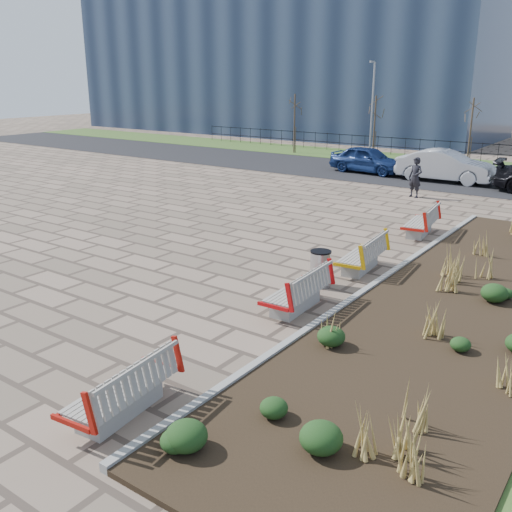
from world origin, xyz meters
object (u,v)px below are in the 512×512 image
Objects in this scene: litter_bin at (320,269)px; bench_b at (296,289)px; lamp_west at (372,112)px; bench_c at (361,253)px; bench_d at (420,221)px; bench_a at (119,387)px; pedestrian at (415,177)px; car_blue at (368,160)px; car_silver at (445,166)px.

bench_b is at bearing -79.86° from litter_bin.
lamp_west is at bearing 108.02° from bench_b.
bench_c is 1.00× the size of bench_d.
lamp_west is at bearing 101.18° from bench_a.
litter_bin is (-0.30, 7.05, -0.03)m from bench_a.
bench_b is 0.35× the size of lamp_west.
bench_a reaches higher than litter_bin.
litter_bin is at bearing -64.24° from pedestrian.
lamp_west is at bearing 113.35° from bench_d.
bench_c is 2.25× the size of litter_bin.
bench_d is at bearing -51.97° from pedestrian.
pedestrian reaches higher than car_blue.
pedestrian is at bearing -55.21° from lamp_west.
pedestrian is at bearing -179.58° from car_silver.
bench_d is 6.56m from pedestrian.
bench_a is 5.35m from bench_b.
bench_d is at bearing 87.26° from litter_bin.
bench_a is 0.49× the size of car_blue.
car_silver is (-2.33, 17.10, 0.35)m from litter_bin.
litter_bin is 18.63m from car_blue.
bench_a is 0.43× the size of car_silver.
bench_b is 25.30m from lamp_west.
litter_bin is at bearing 86.32° from bench_a.
bench_b is at bearing 83.86° from bench_a.
litter_bin is at bearing 97.21° from bench_b.
bench_d reaches higher than litter_bin.
car_silver is (4.42, -0.26, 0.07)m from car_blue.
pedestrian is (-2.47, 14.12, 0.40)m from bench_b.
car_silver is (-0.16, 4.68, -0.08)m from pedestrian.
pedestrian is at bearing 99.90° from litter_bin.
bench_b is 1.73m from litter_bin.
bench_a is 13.40m from bench_d.
lamp_west is (-6.53, 9.40, 2.14)m from pedestrian.
bench_a and bench_c have the same top height.
bench_c is 0.49× the size of car_blue.
bench_c is 10.97m from pedestrian.
bench_b and bench_d have the same top height.
litter_bin is 17.26m from car_silver.
bench_b is 0.49× the size of car_blue.
litter_bin is (-0.30, -1.74, -0.03)m from bench_c.
car_silver is at bearing -36.52° from lamp_west.
bench_d is 13.08m from car_blue.
bench_b is 1.00× the size of bench_c.
pedestrian reaches higher than bench_d.
car_blue is at bearing 107.39° from bench_b.
bench_d is at bearing -59.79° from lamp_west.
pedestrian is at bearing 91.09° from bench_a.
bench_c is at bearing 80.08° from litter_bin.
pedestrian is 0.37× the size of car_silver.
bench_b reaches higher than litter_bin.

